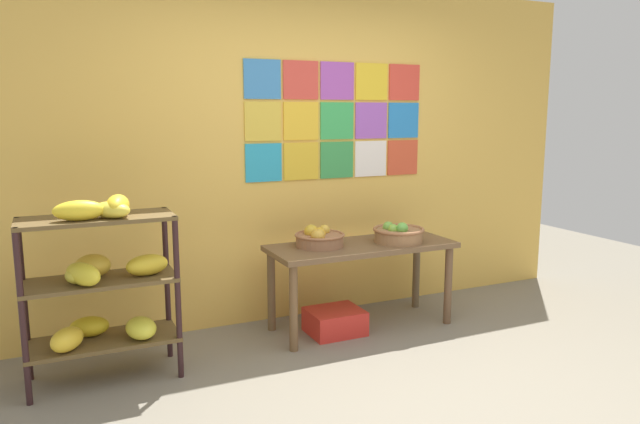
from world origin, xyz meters
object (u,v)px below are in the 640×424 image
Objects in this scene: banana_shelf_unit at (102,278)px; fruit_basket_back_left at (318,237)px; produce_crate_under_table at (335,321)px; fruit_basket_back_right at (398,234)px; display_table at (362,256)px.

banana_shelf_unit is 1.56m from fruit_basket_back_left.
fruit_basket_back_left is 0.65m from produce_crate_under_table.
fruit_basket_back_right is at bearing -2.36° from produce_crate_under_table.
display_table is 3.61× the size of fruit_basket_back_right.
banana_shelf_unit is 0.82× the size of display_table.
banana_shelf_unit is at bearing -175.82° from produce_crate_under_table.
fruit_basket_back_right is at bearing 2.58° from banana_shelf_unit.
fruit_basket_back_left reaches higher than produce_crate_under_table.
produce_crate_under_table is (1.63, 0.12, -0.56)m from banana_shelf_unit.
banana_shelf_unit reaches higher than display_table.
fruit_basket_back_right is 1.06× the size of fruit_basket_back_left.
banana_shelf_unit is 1.73m from produce_crate_under_table.
display_table is (1.88, 0.16, -0.09)m from banana_shelf_unit.
fruit_basket_back_right reaches higher than display_table.
banana_shelf_unit reaches higher than fruit_basket_back_right.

